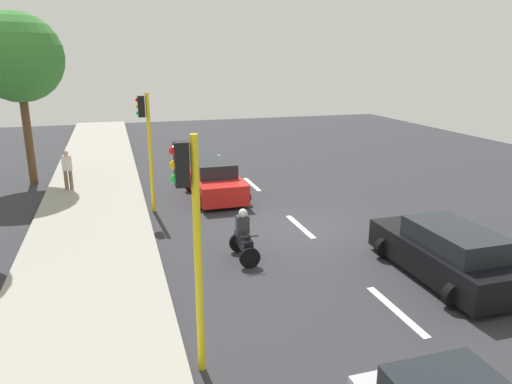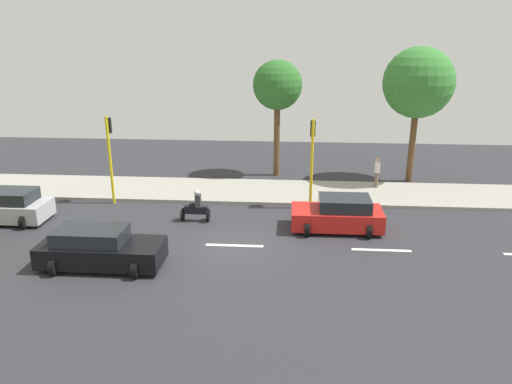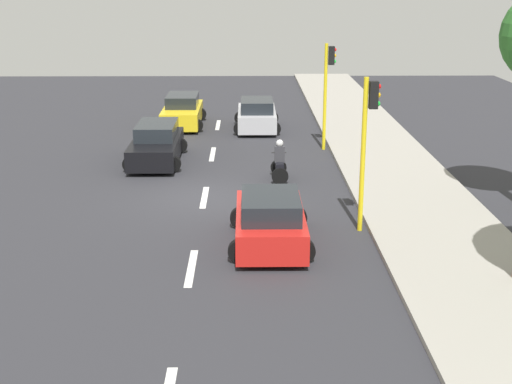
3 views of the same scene
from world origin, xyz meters
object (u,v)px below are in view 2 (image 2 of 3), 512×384
Objects in this scene: motorcycle at (196,208)px; traffic_light_corner at (312,151)px; street_tree_center at (418,83)px; street_tree_north at (277,86)px; car_silver at (6,207)px; car_black at (99,249)px; pedestrian_near_signal at (377,171)px; traffic_light_midblock at (110,147)px; car_red at (338,215)px.

traffic_light_corner is (2.22, -5.37, 2.29)m from motorcycle.
street_tree_north is at bearing 84.75° from street_tree_center.
car_silver is 15.64m from street_tree_north.
car_silver is at bearing 101.66° from traffic_light_corner.
car_black is at bearing 150.43° from motorcycle.
motorcycle is (4.81, -2.73, -0.07)m from car_black.
traffic_light_corner is (-3.20, 3.76, 1.87)m from pedestrian_near_signal.
street_tree_north is (2.44, 5.66, 4.32)m from pedestrian_near_signal.
motorcycle is 6.24m from traffic_light_corner.
car_silver is at bearing 94.53° from motorcycle.
street_tree_center is (4.93, -5.93, 2.76)m from traffic_light_corner.
car_black is 3.00× the size of motorcycle.
traffic_light_corner is at bearing -90.00° from traffic_light_midblock.
pedestrian_near_signal is 5.40m from street_tree_center.
street_tree_center is (11.95, -14.02, 4.97)m from car_black.
street_tree_center reaches higher than street_tree_north.
pedestrian_near_signal reaches higher than car_silver.
pedestrian_near_signal is 0.25× the size of street_tree_north.
pedestrian_near_signal is at bearing -49.19° from car_black.
pedestrian_near_signal is at bearing -76.96° from traffic_light_midblock.
car_silver is 0.89× the size of traffic_light_corner.
traffic_light_corner is at bearing -67.50° from motorcycle.
pedestrian_near_signal is 0.38× the size of traffic_light_corner.
car_red is at bearing -157.60° from traffic_light_corner.
street_tree_center is (-0.72, -7.83, 0.31)m from street_tree_north.
car_silver is at bearing 125.00° from street_tree_north.
street_tree_center is at bearing -31.87° from car_red.
car_red is at bearing 156.37° from pedestrian_near_signal.
car_silver is at bearing 125.67° from traffic_light_midblock.
traffic_light_corner and traffic_light_midblock have the same top height.
pedestrian_near_signal is 7.53m from street_tree_north.
car_silver is 18.91m from pedestrian_near_signal.
street_tree_center is at bearing -95.25° from street_tree_north.
motorcycle is at bearing 122.33° from street_tree_center.
motorcycle is 10.62m from pedestrian_near_signal.
car_black is 7.63m from traffic_light_midblock.
pedestrian_near_signal is (6.12, -17.89, 0.35)m from car_silver.
traffic_light_midblock is 16.96m from street_tree_center.
traffic_light_corner is at bearing -49.03° from car_black.
traffic_light_midblock reaches higher than car_red.
traffic_light_corner is 0.65× the size of street_tree_north.
street_tree_north is (8.42, 3.04, 4.67)m from car_red.
street_tree_center reaches higher than traffic_light_corner.
traffic_light_corner is at bearing 130.45° from pedestrian_near_signal.
car_red is 10.10m from street_tree_north.
car_red is (0.14, -15.27, 0.00)m from car_silver.
traffic_light_midblock is 0.59× the size of street_tree_center.
car_black is at bearing 130.81° from pedestrian_near_signal.
car_red is at bearing 148.13° from street_tree_center.
street_tree_north is (7.87, -3.46, 4.74)m from motorcycle.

